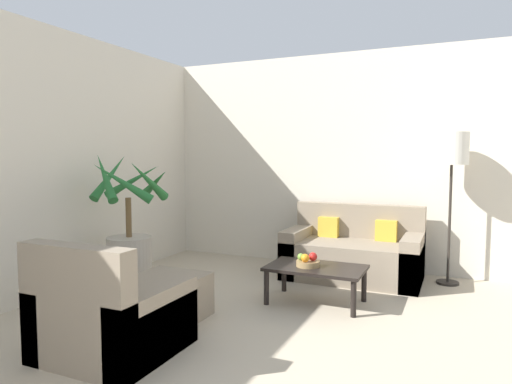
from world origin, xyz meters
TOP-DOWN VIEW (x-y plane):
  - wall_back at (0.00, 6.73)m, footprint 7.65×0.06m
  - potted_palm at (-2.48, 4.78)m, footprint 0.88×0.89m
  - sofa_loveseat at (-0.41, 6.19)m, footprint 1.52×0.84m
  - floor_lamp at (0.61, 6.38)m, footprint 0.34×0.34m
  - coffee_table at (-0.54, 5.14)m, footprint 0.92×0.56m
  - fruit_bowl at (-0.61, 5.11)m, footprint 0.23×0.23m
  - apple_red at (-0.56, 5.13)m, footprint 0.08×0.08m
  - apple_green at (-0.68, 5.10)m, footprint 0.07×0.07m
  - orange_fruit at (-0.61, 5.04)m, footprint 0.08×0.08m
  - armchair at (-1.54, 3.45)m, footprint 0.87×0.86m
  - ottoman at (-1.59, 4.24)m, footprint 0.60×0.52m

SIDE VIEW (x-z plane):
  - ottoman at x=-1.59m, z-range 0.00..0.38m
  - armchair at x=-1.54m, z-range -0.16..0.69m
  - sofa_loveseat at x=-0.41m, z-range -0.13..0.70m
  - coffee_table at x=-0.54m, z-range 0.13..0.49m
  - fruit_bowl at x=-0.61m, z-range 0.36..0.41m
  - apple_green at x=-0.68m, z-range 0.41..0.48m
  - orange_fruit at x=-0.61m, z-range 0.41..0.49m
  - apple_red at x=-0.56m, z-range 0.41..0.50m
  - potted_palm at x=-2.48m, z-range -0.24..1.23m
  - wall_back at x=0.00m, z-range 0.00..2.70m
  - floor_lamp at x=0.61m, z-range 0.59..2.26m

